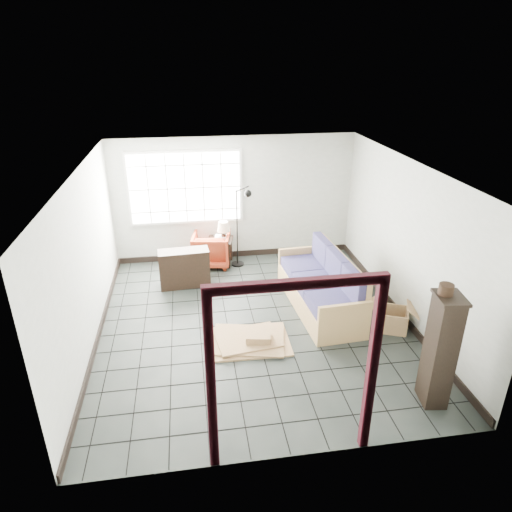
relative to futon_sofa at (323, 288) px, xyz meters
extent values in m
plane|color=black|center=(-1.26, -0.35, -0.36)|extent=(5.50, 5.50, 0.00)
cube|color=#A7ADA6|center=(-1.26, 2.40, 0.94)|extent=(5.00, 0.02, 2.60)
cube|color=#A7ADA6|center=(-1.26, -3.10, 0.94)|extent=(5.00, 0.02, 2.60)
cube|color=#A7ADA6|center=(-3.76, -0.35, 0.94)|extent=(0.02, 5.50, 2.60)
cube|color=#A7ADA6|center=(1.24, -0.35, 0.94)|extent=(0.02, 5.50, 2.60)
cube|color=white|center=(-1.26, -0.35, 2.24)|extent=(5.00, 5.50, 0.02)
cube|color=black|center=(-1.26, 2.38, -0.30)|extent=(4.95, 0.03, 0.12)
cube|color=black|center=(-3.74, -0.35, -0.30)|extent=(0.03, 5.45, 0.12)
cube|color=black|center=(1.22, -0.35, -0.30)|extent=(0.03, 5.45, 0.12)
cube|color=silver|center=(-2.26, 2.36, 1.24)|extent=(2.32, 0.06, 1.52)
cube|color=white|center=(-2.26, 2.32, 1.24)|extent=(2.20, 0.02, 1.40)
cube|color=#320B14|center=(-2.11, -3.05, 0.69)|extent=(0.10, 0.08, 2.10)
cube|color=#320B14|center=(-0.41, -3.05, 0.69)|extent=(0.10, 0.08, 2.10)
cube|color=#320B14|center=(-1.26, -3.05, 1.79)|extent=(1.80, 0.08, 0.10)
cube|color=olive|center=(-0.07, 0.00, -0.17)|extent=(1.00, 2.19, 0.38)
cube|color=olive|center=(0.01, -1.10, -0.02)|extent=(0.86, 0.12, 0.68)
cube|color=olive|center=(-0.15, 1.09, -0.02)|extent=(0.86, 0.12, 0.68)
cube|color=olive|center=(0.31, 0.02, 0.22)|extent=(0.23, 2.14, 0.75)
cube|color=#161C39|center=(-0.04, -0.71, 0.11)|extent=(0.81, 0.74, 0.17)
cube|color=#161C39|center=(0.27, -0.69, 0.36)|extent=(0.20, 0.69, 0.56)
cube|color=#161C39|center=(-0.09, -0.01, 0.11)|extent=(0.81, 0.74, 0.17)
cube|color=#161C39|center=(0.22, 0.02, 0.36)|extent=(0.20, 0.69, 0.56)
cube|color=#161C39|center=(-0.14, 0.70, 0.11)|extent=(0.81, 0.74, 0.17)
cube|color=#161C39|center=(0.17, 0.72, 0.36)|extent=(0.20, 0.69, 0.56)
imported|color=maroon|center=(-1.80, 2.05, 0.02)|extent=(0.86, 0.82, 0.77)
cube|color=black|center=(-1.62, 2.05, 0.16)|extent=(0.60, 0.60, 0.06)
cube|color=black|center=(-1.86, 1.89, -0.11)|extent=(0.06, 0.06, 0.51)
cube|color=black|center=(-1.47, 1.81, -0.11)|extent=(0.06, 0.06, 0.51)
cube|color=black|center=(-1.78, 2.29, -0.11)|extent=(0.06, 0.06, 0.51)
cube|color=black|center=(-1.38, 2.20, -0.11)|extent=(0.06, 0.06, 0.51)
cylinder|color=black|center=(-1.55, 1.98, 0.26)|extent=(0.13, 0.13, 0.14)
cylinder|color=black|center=(-1.55, 1.98, 0.39)|extent=(0.03, 0.03, 0.10)
cone|color=#F3E1C6|center=(-1.55, 1.98, 0.50)|extent=(0.34, 0.34, 0.20)
cube|color=silver|center=(-1.59, 2.01, 0.24)|extent=(0.29, 0.25, 0.09)
cylinder|color=black|center=(-1.72, 2.03, 0.24)|extent=(0.03, 0.06, 0.06)
cylinder|color=black|center=(-1.27, 1.94, -0.35)|extent=(0.33, 0.33, 0.03)
cylinder|color=black|center=(-1.27, 1.94, 0.46)|extent=(0.03, 0.03, 1.61)
cylinder|color=black|center=(-1.17, 1.86, 1.30)|extent=(0.27, 0.10, 0.14)
sphere|color=black|center=(-1.06, 1.77, 1.23)|extent=(0.18, 0.18, 0.14)
cube|color=black|center=(-2.37, 1.18, 0.00)|extent=(0.96, 0.43, 0.73)
cube|color=black|center=(-2.37, 1.18, 0.01)|extent=(0.89, 0.37, 0.03)
cube|color=black|center=(0.72, -2.50, 0.40)|extent=(0.33, 0.41, 1.52)
cube|color=black|center=(0.72, -2.50, 1.15)|extent=(0.37, 0.45, 0.04)
cylinder|color=black|center=(0.68, -2.44, 1.24)|extent=(0.23, 0.23, 0.13)
cube|color=olive|center=(0.89, -0.83, -0.35)|extent=(0.62, 0.57, 0.02)
cube|color=black|center=(0.66, -0.73, -0.19)|extent=(0.18, 0.38, 0.34)
cube|color=olive|center=(1.12, -0.93, -0.19)|extent=(0.18, 0.38, 0.34)
cube|color=olive|center=(0.81, -1.01, -0.19)|extent=(0.47, 0.22, 0.34)
cube|color=olive|center=(0.97, -0.64, -0.19)|extent=(0.47, 0.22, 0.34)
cube|color=olive|center=(0.59, -0.70, 0.04)|extent=(0.33, 0.45, 0.14)
cube|color=olive|center=(1.18, -0.96, 0.04)|extent=(0.33, 0.45, 0.14)
cube|color=olive|center=(-1.44, -0.87, -0.35)|extent=(1.29, 0.93, 0.03)
cube|color=olive|center=(-1.44, -0.87, -0.32)|extent=(1.27, 1.05, 0.03)
cube|color=olive|center=(-1.44, -0.87, -0.30)|extent=(1.04, 0.82, 0.03)
cube|color=olive|center=(-1.29, -0.93, -0.23)|extent=(0.42, 0.36, 0.11)
camera|label=1|loc=(-2.22, -6.71, 3.78)|focal=32.00mm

